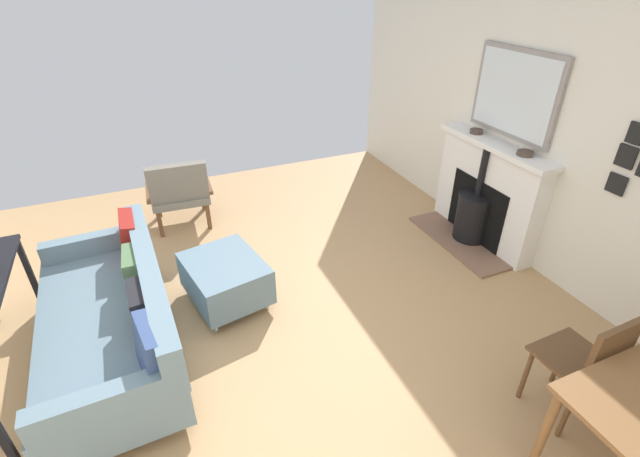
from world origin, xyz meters
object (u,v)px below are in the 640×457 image
Objects in this scene: fireplace at (483,199)px; ottoman at (225,278)px; sofa at (115,318)px; armchair_accent at (179,191)px; mantel_bowl_near at (476,131)px; mantel_bowl_far at (525,153)px; dining_chair_near_fireplace at (589,361)px.

ottoman is at bearing -0.43° from fireplace.
sofa is 2.34× the size of armchair_accent.
ottoman is (2.72, 0.28, -0.85)m from mantel_bowl_near.
sofa is 0.91m from ottoman.
mantel_bowl_far is at bearing 172.18° from ottoman.
fireplace is 1.71× the size of ottoman.
mantel_bowl_far is at bearing 178.37° from sofa.
mantel_bowl_near is at bearing -171.30° from sofa.
fireplace is at bearing -86.76° from mantel_bowl_far.
dining_chair_near_fireplace reaches higher than ottoman.
dining_chair_near_fireplace is at bearing 118.78° from armchair_accent.
fireplace is 0.70m from mantel_bowl_near.
fireplace is at bearing -115.19° from dining_chair_near_fireplace.
dining_chair_near_fireplace is at bearing 67.31° from mantel_bowl_near.
armchair_accent is at bearing -84.20° from ottoman.
armchair_accent is (0.15, -1.46, 0.19)m from ottoman.
mantel_bowl_far is at bearing 93.24° from fireplace.
dining_chair_near_fireplace reaches higher than sofa.
fireplace is 0.72m from mantel_bowl_far.
fireplace is 9.47× the size of mantel_bowl_far.
mantel_bowl_near reaches higher than sofa.
mantel_bowl_near is 0.16× the size of armchair_accent.
ottoman is at bearing -48.85° from dining_chair_near_fireplace.
fireplace is at bearing 179.57° from ottoman.
dining_chair_near_fireplace is at bearing 64.81° from fireplace.
mantel_bowl_near is 0.88× the size of mantel_bowl_far.
mantel_bowl_far is 2.88m from ottoman.
mantel_bowl_near is 2.56m from dining_chair_near_fireplace.
armchair_accent is (2.87, -1.19, -0.65)m from mantel_bowl_near.
sofa is at bearing 67.60° from armchair_accent.
mantel_bowl_near reaches higher than armchair_accent.
fireplace is at bearing 152.52° from armchair_accent.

